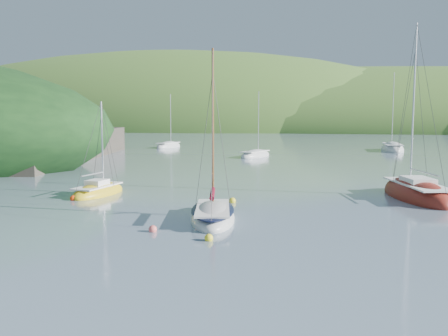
% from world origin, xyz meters
% --- Properties ---
extents(ground, '(700.00, 700.00, 0.00)m').
position_xyz_m(ground, '(0.00, 0.00, 0.00)').
color(ground, slate).
rests_on(ground, ground).
extents(shoreline_hills, '(690.00, 135.00, 56.00)m').
position_xyz_m(shoreline_hills, '(-9.66, 172.42, 0.00)').
color(shoreline_hills, '#3B722B').
rests_on(shoreline_hills, ground).
extents(daysailer_white, '(3.74, 6.88, 10.02)m').
position_xyz_m(daysailer_white, '(-0.98, 4.54, 0.22)').
color(daysailer_white, silver).
rests_on(daysailer_white, ground).
extents(sloop_red, '(5.14, 9.23, 12.95)m').
position_xyz_m(sloop_red, '(10.99, 14.21, 0.23)').
color(sloop_red, maroon).
rests_on(sloop_red, ground).
extents(sailboat_yellow, '(2.80, 5.69, 7.27)m').
position_xyz_m(sailboat_yellow, '(-10.98, 10.94, 0.17)').
color(sailboat_yellow, gold).
rests_on(sailboat_yellow, ground).
extents(distant_sloop_a, '(4.34, 6.93, 9.33)m').
position_xyz_m(distant_sloop_a, '(-4.62, 43.06, 0.17)').
color(distant_sloop_a, silver).
rests_on(distant_sloop_a, ground).
extents(distant_sloop_b, '(3.27, 9.06, 12.88)m').
position_xyz_m(distant_sloop_b, '(14.13, 57.84, 0.21)').
color(distant_sloop_b, silver).
rests_on(distant_sloop_b, ground).
extents(distant_sloop_c, '(3.57, 7.04, 9.58)m').
position_xyz_m(distant_sloop_c, '(-21.47, 57.38, 0.17)').
color(distant_sloop_c, silver).
rests_on(distant_sloop_c, ground).
extents(mooring_buoys, '(26.07, 10.09, 0.48)m').
position_xyz_m(mooring_buoys, '(0.67, 5.95, 0.12)').
color(mooring_buoys, yellow).
rests_on(mooring_buoys, ground).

